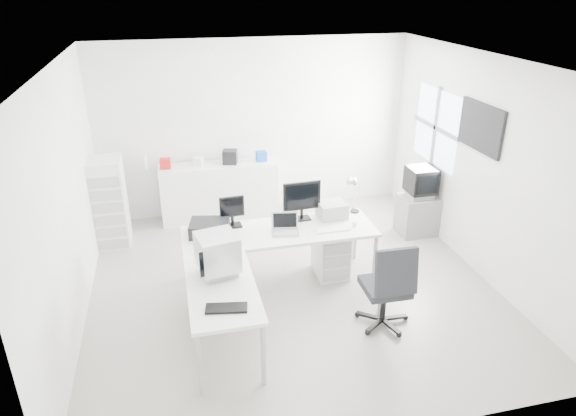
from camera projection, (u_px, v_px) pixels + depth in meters
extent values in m
cube|color=beige|center=(292.00, 285.00, 6.62)|extent=(5.00, 5.00, 0.01)
cube|color=white|center=(292.00, 62.00, 5.46)|extent=(5.00, 5.00, 0.01)
cube|color=white|center=(255.00, 128.00, 8.25)|extent=(5.00, 0.02, 2.80)
cube|color=white|center=(66.00, 204.00, 5.51)|extent=(0.02, 5.00, 2.80)
cube|color=white|center=(481.00, 167.00, 6.57)|extent=(0.02, 5.00, 2.80)
cube|color=silver|center=(331.00, 254.00, 6.75)|extent=(0.40, 0.50, 0.60)
cube|color=black|center=(210.00, 228.00, 6.25)|extent=(0.53, 0.45, 0.17)
cube|color=silver|center=(333.00, 229.00, 6.37)|extent=(0.44, 0.14, 0.02)
sphere|color=silver|center=(355.00, 224.00, 6.47)|extent=(0.07, 0.07, 0.07)
cube|color=#9E9E9E|center=(332.00, 210.00, 6.68)|extent=(0.37, 0.33, 0.20)
cube|color=black|center=(226.00, 308.00, 4.86)|extent=(0.42, 0.23, 0.03)
cube|color=slate|center=(417.00, 215.00, 7.83)|extent=(0.56, 0.46, 0.61)
cube|color=silver|center=(219.00, 191.00, 8.27)|extent=(1.85, 0.46, 0.93)
cube|color=red|center=(165.00, 164.00, 7.88)|extent=(0.17, 0.15, 0.16)
cube|color=silver|center=(198.00, 162.00, 7.99)|extent=(0.18, 0.17, 0.14)
cube|color=black|center=(230.00, 157.00, 8.08)|extent=(0.26, 0.25, 0.22)
cube|color=#174BA2|center=(261.00, 156.00, 8.19)|extent=(0.17, 0.15, 0.16)
cylinder|color=silver|center=(145.00, 162.00, 7.84)|extent=(0.07, 0.07, 0.22)
cube|color=silver|center=(110.00, 202.00, 7.39)|extent=(0.46, 0.55, 1.32)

